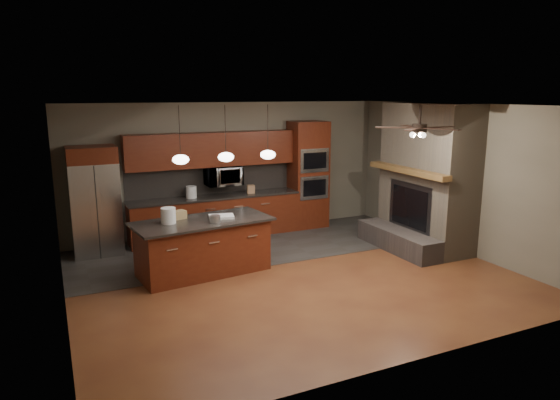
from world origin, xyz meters
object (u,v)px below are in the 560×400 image
refrigerator (95,201)px  kitchen_island (203,246)px  microwave (223,176)px  white_bucket (168,216)px  counter_bucket (191,192)px  counter_box (251,189)px  paint_tray (221,217)px  oven_tower (308,175)px  paint_can (215,219)px  cardboard_box (179,215)px

refrigerator → kitchen_island: bearing=-50.6°
microwave → white_bucket: 2.52m
white_bucket → counter_bucket: white_bucket is taller
counter_box → kitchen_island: bearing=-119.9°
white_bucket → paint_tray: size_ratio=0.62×
counter_box → oven_tower: bearing=12.5°
paint_can → counter_box: counter_box is taller
oven_tower → refrigerator: oven_tower is taller
paint_tray → cardboard_box: 0.71m
kitchen_island → paint_can: (0.15, -0.24, 0.51)m
oven_tower → paint_tray: bearing=-144.6°
oven_tower → paint_tray: 3.28m
oven_tower → white_bucket: 4.03m
white_bucket → oven_tower: bearing=27.8°
paint_tray → oven_tower: bearing=48.4°
paint_can → counter_bucket: size_ratio=0.74×
cardboard_box → kitchen_island: bearing=-54.8°
kitchen_island → counter_box: (1.61, 1.88, 0.52)m
paint_can → cardboard_box: size_ratio=0.82×
refrigerator → paint_tray: 2.60m
refrigerator → paint_tray: (1.86, -1.82, -0.08)m
cardboard_box → white_bucket: bearing=-151.9°
refrigerator → white_bucket: bearing=-62.0°
kitchen_island → cardboard_box: 0.67m
white_bucket → counter_bucket: (0.89, 1.89, -0.03)m
microwave → counter_bucket: bearing=-175.9°
refrigerator → counter_box: size_ratio=11.65×
paint_tray → cardboard_box: size_ratio=1.89×
microwave → white_bucket: (-1.59, -1.94, -0.25)m
paint_can → counter_bucket: (0.19, 2.17, 0.04)m
oven_tower → counter_bucket: size_ratio=9.84×
kitchen_island → paint_can: bearing=-65.3°
white_bucket → paint_can: bearing=-21.5°
microwave → paint_tray: (-0.70, -1.95, -0.36)m
kitchen_island → white_bucket: 0.80m
microwave → counter_bucket: 0.75m
kitchen_island → counter_box: bearing=42.5°
oven_tower → kitchen_island: size_ratio=1.00×
oven_tower → paint_can: bearing=-143.0°
kitchen_island → white_bucket: size_ratio=9.26×
paint_can → paint_tray: size_ratio=0.43×
oven_tower → paint_can: (-2.86, -2.16, -0.21)m
oven_tower → microwave: size_ratio=3.25×
refrigerator → cardboard_box: (1.19, -1.59, -0.03)m
paint_tray → white_bucket: bearing=-167.7°
paint_tray → counter_bucket: size_ratio=1.71×
counter_bucket → counter_box: bearing=-2.2°
paint_tray → counter_bucket: counter_bucket is taller
oven_tower → microwave: bearing=178.3°
white_bucket → paint_can: 0.75m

